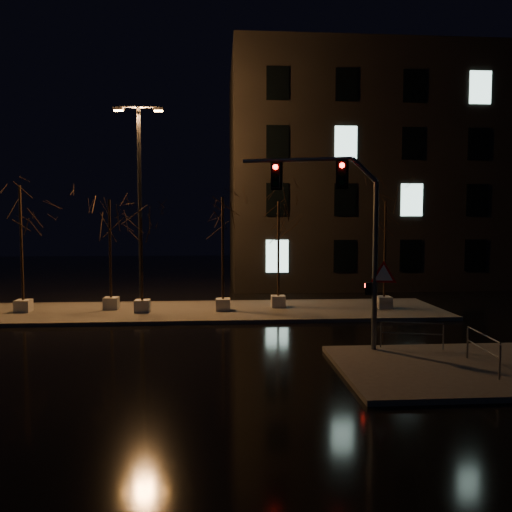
{
  "coord_description": "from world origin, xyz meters",
  "views": [
    {
      "loc": [
        0.66,
        -16.91,
        4.24
      ],
      "look_at": [
        2.15,
        3.67,
        2.8
      ],
      "focal_mm": 35.0,
      "sensor_mm": 36.0,
      "label": 1
    }
  ],
  "objects": [
    {
      "name": "median",
      "position": [
        0.0,
        6.0,
        0.07
      ],
      "size": [
        22.0,
        5.0,
        0.15
      ],
      "primitive_type": "cube",
      "color": "#45423E",
      "rests_on": "ground"
    },
    {
      "name": "tree_0",
      "position": [
        -8.21,
        6.09,
        4.59
      ],
      "size": [
        1.8,
        1.8,
        5.85
      ],
      "color": "#AAA99F",
      "rests_on": "median"
    },
    {
      "name": "tree_5",
      "position": [
        8.37,
        5.89,
        4.06
      ],
      "size": [
        1.8,
        1.8,
        5.15
      ],
      "color": "#AAA99F",
      "rests_on": "median"
    },
    {
      "name": "guard_rail_a",
      "position": [
        6.81,
        -1.5,
        0.71
      ],
      "size": [
        1.93,
        0.49,
        0.86
      ],
      "rotation": [
        0.0,
        0.0,
        -0.23
      ],
      "color": "#54575C",
      "rests_on": "sidewalk_corner"
    },
    {
      "name": "tree_2",
      "position": [
        -2.85,
        5.69,
        3.47
      ],
      "size": [
        1.8,
        1.8,
        4.37
      ],
      "color": "#AAA99F",
      "rests_on": "median"
    },
    {
      "name": "building",
      "position": [
        14.0,
        18.0,
        7.5
      ],
      "size": [
        25.0,
        12.0,
        15.0
      ],
      "primitive_type": "cube",
      "color": "black",
      "rests_on": "ground"
    },
    {
      "name": "traffic_signal_mast",
      "position": [
        4.61,
        -1.22,
        4.18
      ],
      "size": [
        4.82,
        1.56,
        6.13
      ],
      "rotation": [
        0.0,
        0.0,
        -0.29
      ],
      "color": "#54575C",
      "rests_on": "sidewalk_corner"
    },
    {
      "name": "guard_rail_b",
      "position": [
        7.94,
        -3.75,
        0.78
      ],
      "size": [
        0.21,
        2.05,
        0.97
      ],
      "rotation": [
        0.0,
        0.0,
        1.49
      ],
      "color": "#54575C",
      "rests_on": "sidewalk_corner"
    },
    {
      "name": "tree_1",
      "position": [
        -4.41,
        6.54,
        4.11
      ],
      "size": [
        1.8,
        1.8,
        5.22
      ],
      "color": "#AAA99F",
      "rests_on": "median"
    },
    {
      "name": "streetlight_main",
      "position": [
        -3.22,
        7.84,
        5.7
      ],
      "size": [
        2.4,
        0.36,
        9.63
      ],
      "rotation": [
        0.0,
        0.0,
        -0.04
      ],
      "color": "black",
      "rests_on": "median"
    },
    {
      "name": "sidewalk_corner",
      "position": [
        7.5,
        -3.5,
        0.07
      ],
      "size": [
        7.0,
        5.0,
        0.15
      ],
      "primitive_type": "cube",
      "color": "#45423E",
      "rests_on": "ground"
    },
    {
      "name": "ground",
      "position": [
        0.0,
        0.0,
        0.0
      ],
      "size": [
        90.0,
        90.0,
        0.0
      ],
      "primitive_type": "plane",
      "color": "black",
      "rests_on": "ground"
    },
    {
      "name": "tree_3",
      "position": [
        0.79,
        5.79,
        4.19
      ],
      "size": [
        1.8,
        1.8,
        5.32
      ],
      "color": "#AAA99F",
      "rests_on": "median"
    },
    {
      "name": "tree_4",
      "position": [
        3.42,
        6.49,
        4.06
      ],
      "size": [
        1.8,
        1.8,
        5.16
      ],
      "color": "#AAA99F",
      "rests_on": "median"
    }
  ]
}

